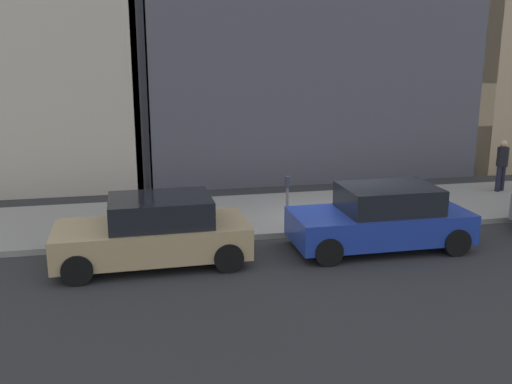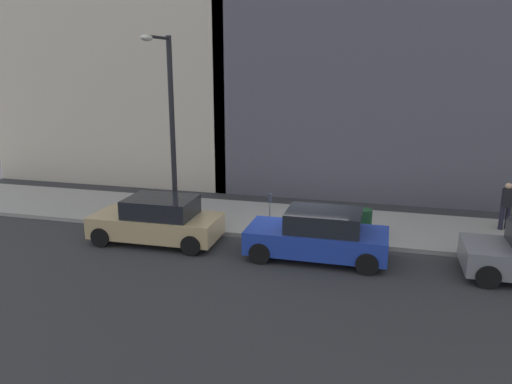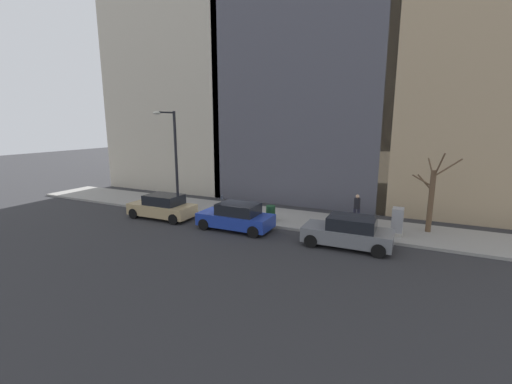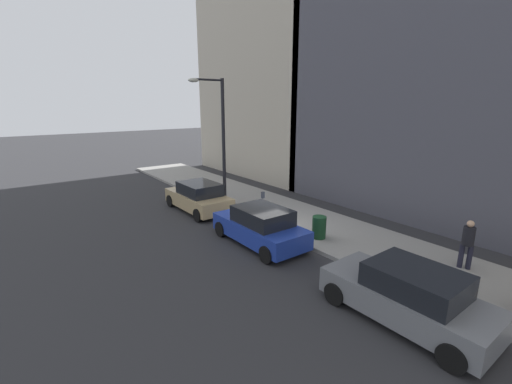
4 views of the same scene
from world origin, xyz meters
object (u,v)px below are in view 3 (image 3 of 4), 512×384
Objects in this scene: streetlamp at (173,153)px; office_tower_right at (197,78)px; parked_car_blue at (236,217)px; office_block_center at (320,58)px; pedestrian_near_meter at (357,207)px; trash_bin at (271,213)px; utility_box at (397,222)px; office_tower_left at (476,88)px; parked_car_grey at (348,232)px; parked_car_tan at (163,207)px; parking_meter at (222,203)px; bare_tree at (431,197)px.

streetlamp is 14.11m from office_tower_right.
office_block_center reaches higher than parked_car_blue.
trash_bin is at bearing -3.26° from pedestrian_near_meter.
office_tower_left is at bearing -21.82° from utility_box.
parked_car_blue is at bearing 88.95° from parked_car_grey.
pedestrian_near_meter is 12.38m from office_tower_left.
office_block_center is at bearing 34.74° from utility_box.
parked_car_grey and parked_car_tan have the same top height.
parked_car_blue is 7.13m from pedestrian_near_meter.
parking_meter is 8.16m from pedestrian_near_meter.
parked_car_tan is (0.12, 11.54, 0.00)m from parked_car_grey.
streetlamp is at bearing 75.33° from parked_car_blue.
parked_car_grey is 2.95× the size of utility_box.
parked_car_grey is at bearing -126.25° from office_tower_right.
streetlamp is (1.37, 0.07, 3.28)m from parked_car_tan.
office_tower_left reaches higher than parked_car_tan.
office_block_center is at bearing 84.22° from office_tower_left.
bare_tree is (2.16, -11.64, 1.06)m from parking_meter.
utility_box is at bearing -86.74° from trash_bin.
parked_car_grey is 0.19× the size of office_block_center.
bare_tree reaches higher than utility_box.
parking_meter is at bearing -87.27° from streetlamp.
parking_meter reaches higher than trash_bin.
parked_car_blue is 1.00× the size of parked_car_tan.
parked_car_tan is 13.78m from utility_box.
streetlamp is 15.46m from bare_tree.
utility_box is at bearing -117.82° from office_tower_right.
pedestrian_near_meter reaches higher than trash_bin.
parked_car_blue is 0.19× the size of office_block_center.
pedestrian_near_meter is at bearing 87.23° from bare_tree.
bare_tree is (3.81, -3.54, 1.30)m from parked_car_grey.
bare_tree is 15.84m from office_block_center.
parked_car_grey reaches higher than parking_meter.
parked_car_grey is at bearing 68.86° from pedestrian_near_meter.
office_block_center reaches higher than utility_box.
office_block_center reaches higher than streetlamp.
parked_car_blue and parked_car_tan have the same top height.
parked_car_tan is 0.65× the size of streetlamp.
office_block_center is (9.37, 8.91, 9.15)m from bare_tree.
parking_meter is 17.18m from office_tower_right.
bare_tree is at bearing 164.28° from office_tower_left.
bare_tree is 3.94m from pedestrian_near_meter.
office_tower_left reaches higher than utility_box.
streetlamp is at bearing -152.80° from office_tower_right.
bare_tree is 2.60× the size of pedestrian_near_meter.
office_block_center is at bearing 21.51° from parked_car_grey.
trash_bin is at bearing -81.77° from parking_meter.
bare_tree is at bearing -113.13° from office_tower_right.
parking_meter is (1.54, -3.44, 0.24)m from parked_car_tan.
parked_car_tan is 17.83m from office_block_center.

